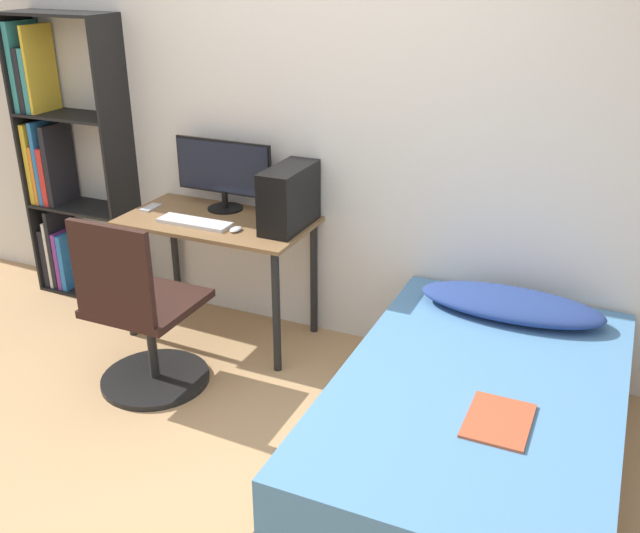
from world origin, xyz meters
name	(u,v)px	position (x,y,z in m)	size (l,w,h in m)	color
ground_plane	(185,484)	(0.00, 0.00, 0.00)	(14.00, 14.00, 0.00)	tan
wall_back	(328,125)	(0.00, 1.55, 1.25)	(8.00, 0.05, 2.50)	silver
desk	(218,238)	(-0.55, 1.23, 0.61)	(1.08, 0.58, 0.73)	brown
bookshelf	(61,168)	(-1.80, 1.38, 0.84)	(0.70, 0.29, 1.80)	black
office_chair	(142,325)	(-0.60, 0.56, 0.37)	(0.58, 0.58, 0.97)	black
bed	(474,429)	(1.11, 0.59, 0.23)	(1.19, 1.88, 0.47)	#4C3D2D
pillow	(511,304)	(1.11, 1.26, 0.52)	(0.90, 0.36, 0.11)	navy
magazine	(498,421)	(1.24, 0.34, 0.47)	(0.24, 0.32, 0.01)	#B24C2D
monitor	(223,171)	(-0.60, 1.41, 0.96)	(0.62, 0.21, 0.41)	black
keyboard	(195,222)	(-0.62, 1.12, 0.74)	(0.43, 0.13, 0.02)	silver
pc_tower	(289,197)	(-0.12, 1.29, 0.90)	(0.18, 0.42, 0.34)	black
mouse	(236,229)	(-0.36, 1.12, 0.74)	(0.06, 0.09, 0.02)	silver
phone	(151,208)	(-1.01, 1.23, 0.73)	(0.07, 0.14, 0.01)	#B7B7BC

